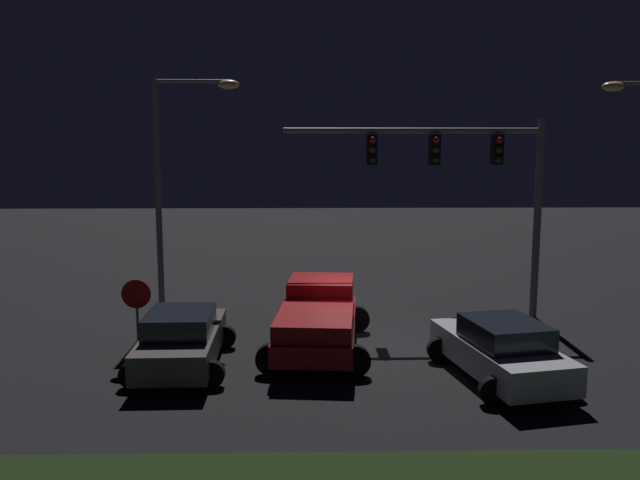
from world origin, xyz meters
name	(u,v)px	position (x,y,z in m)	size (l,w,h in m)	color
ground_plane	(359,343)	(0.00, 0.00, 0.00)	(80.00, 80.00, 0.00)	black
pickup_truck	(319,314)	(-1.16, -0.57, 1.00)	(3.20, 5.56, 1.80)	maroon
car_sedan	(500,350)	(3.20, -3.02, 0.74)	(3.04, 4.67, 1.51)	#B7B7BC
car_sedan_far	(182,339)	(-4.70, -1.97, 0.74)	(2.54, 4.43, 1.51)	#514C47
traffic_signal_gantry	(464,169)	(3.54, 2.67, 4.90)	(8.32, 0.56, 6.50)	slate
street_lamp_left	(175,166)	(-5.75, 3.27, 4.97)	(2.82, 0.44, 7.81)	slate
stop_sign	(137,305)	(-5.90, -1.63, 1.56)	(0.76, 0.08, 2.23)	slate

